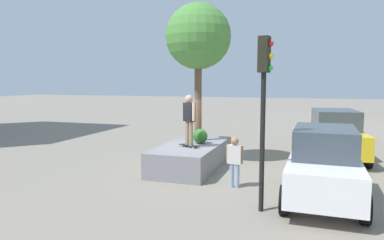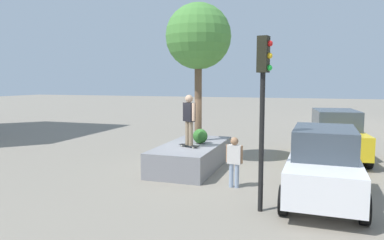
# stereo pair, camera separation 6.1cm
# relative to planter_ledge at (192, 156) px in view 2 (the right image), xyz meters

# --- Properties ---
(ground_plane) EXTENTS (120.00, 120.00, 0.00)m
(ground_plane) POSITION_rel_planter_ledge_xyz_m (0.47, 0.18, -0.44)
(ground_plane) COLOR gray
(planter_ledge) EXTENTS (4.44, 2.00, 0.87)m
(planter_ledge) POSITION_rel_planter_ledge_xyz_m (0.00, 0.00, 0.00)
(planter_ledge) COLOR gray
(planter_ledge) RESTS_ON ground
(plaza_tree) EXTENTS (2.51, 2.51, 5.28)m
(plaza_tree) POSITION_rel_planter_ledge_xyz_m (-0.83, -0.03, 4.42)
(plaza_tree) COLOR brown
(plaza_tree) RESTS_ON planter_ledge
(boxwood_shrub) EXTENTS (0.55, 0.55, 0.55)m
(boxwood_shrub) POSITION_rel_planter_ledge_xyz_m (-0.24, 0.24, 0.71)
(boxwood_shrub) COLOR #2D6628
(boxwood_shrub) RESTS_ON planter_ledge
(skateboard) EXTENTS (0.49, 0.82, 0.07)m
(skateboard) POSITION_rel_planter_ledge_xyz_m (0.60, 0.09, 0.49)
(skateboard) COLOR black
(skateboard) RESTS_ON planter_ledge
(skateboarder) EXTENTS (0.44, 0.51, 1.78)m
(skateboarder) POSITION_rel_planter_ledge_xyz_m (0.60, 0.09, 1.53)
(skateboarder) COLOR #847056
(skateboarder) RESTS_ON skateboard
(taxi_cab) EXTENTS (4.52, 2.42, 2.02)m
(taxi_cab) POSITION_rel_planter_ledge_xyz_m (-3.20, 5.14, 0.59)
(taxi_cab) COLOR gold
(taxi_cab) RESTS_ON ground
(police_car) EXTENTS (4.24, 2.05, 1.95)m
(police_car) POSITION_rel_planter_ledge_xyz_m (2.47, 4.51, 0.56)
(police_car) COLOR white
(police_car) RESTS_ON ground
(traffic_light_corner) EXTENTS (0.32, 0.36, 4.24)m
(traffic_light_corner) POSITION_rel_planter_ledge_xyz_m (3.79, 3.05, 2.47)
(traffic_light_corner) COLOR black
(traffic_light_corner) RESTS_ON ground
(pedestrian_crossing) EXTENTS (0.24, 0.52, 1.53)m
(pedestrian_crossing) POSITION_rel_planter_ledge_xyz_m (2.04, 2.02, 0.45)
(pedestrian_crossing) COLOR #8C9EB7
(pedestrian_crossing) RESTS_ON ground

